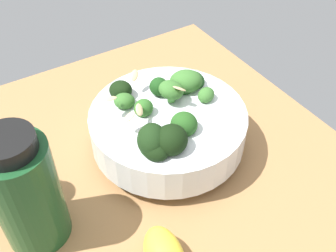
# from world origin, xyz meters

# --- Properties ---
(ground_plane) EXTENTS (0.57, 0.57, 0.04)m
(ground_plane) POSITION_xyz_m (0.00, 0.00, -0.02)
(ground_plane) COLOR #996D42
(bowl_of_broccoli) EXTENTS (0.21, 0.21, 0.10)m
(bowl_of_broccoli) POSITION_xyz_m (0.02, -0.06, 0.04)
(bowl_of_broccoli) COLOR white
(bowl_of_broccoli) RESTS_ON ground_plane
(bottle_short) EXTENTS (0.07, 0.07, 0.15)m
(bottle_short) POSITION_xyz_m (-0.02, 0.14, 0.07)
(bottle_short) COLOR #194723
(bottle_short) RESTS_ON ground_plane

